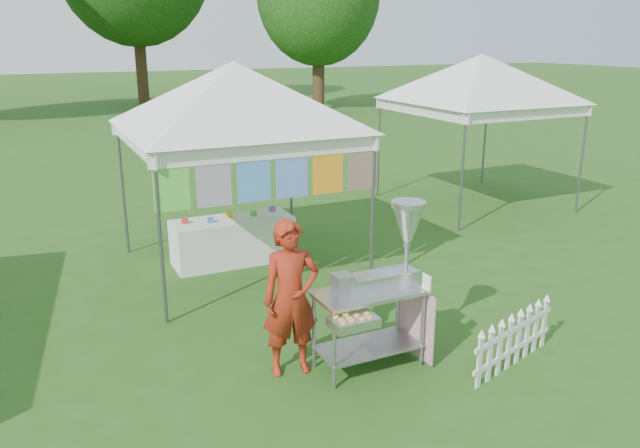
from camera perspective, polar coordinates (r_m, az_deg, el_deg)
ground at (r=6.53m, az=2.86°, el=-13.83°), size 120.00×120.00×0.00m
canopy_main at (r=8.86m, az=-7.92°, el=14.45°), size 4.24×4.24×3.45m
canopy_right at (r=12.88m, az=14.63°, el=14.79°), size 4.24×4.24×3.45m
donut_cart at (r=6.38m, az=6.00°, el=-4.52°), size 1.24×0.86×1.73m
vendor at (r=6.29m, az=-2.68°, el=-6.79°), size 0.64×0.46×1.62m
picket_fence at (r=6.90m, az=17.30°, el=-10.16°), size 1.38×0.45×0.56m
display_table at (r=9.59m, az=-7.97°, el=-1.49°), size 1.80×0.70×0.69m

